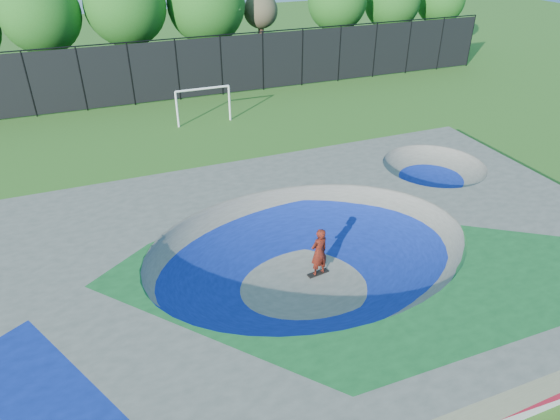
{
  "coord_description": "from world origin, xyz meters",
  "views": [
    {
      "loc": [
        -5.91,
        -12.19,
        10.74
      ],
      "look_at": [
        0.13,
        3.0,
        1.1
      ],
      "focal_mm": 32.0,
      "sensor_mm": 36.0,
      "label": 1
    }
  ],
  "objects": [
    {
      "name": "ground",
      "position": [
        0.0,
        0.0,
        0.0
      ],
      "size": [
        120.0,
        120.0,
        0.0
      ],
      "primitive_type": "plane",
      "color": "#2D611B",
      "rests_on": "ground"
    },
    {
      "name": "skate_deck",
      "position": [
        0.0,
        0.0,
        0.75
      ],
      "size": [
        22.0,
        14.0,
        1.5
      ],
      "primitive_type": "cube",
      "color": "gray",
      "rests_on": "ground"
    },
    {
      "name": "skater",
      "position": [
        0.43,
        0.17,
        0.92
      ],
      "size": [
        0.75,
        0.58,
        1.84
      ],
      "primitive_type": "imported",
      "rotation": [
        0.0,
        0.0,
        3.37
      ],
      "color": "#AA230D",
      "rests_on": "ground"
    },
    {
      "name": "skateboard",
      "position": [
        0.43,
        0.17,
        0.03
      ],
      "size": [
        0.8,
        0.32,
        0.05
      ],
      "primitive_type": "cube",
      "rotation": [
        0.0,
        0.0,
        0.13
      ],
      "color": "black",
      "rests_on": "ground"
    },
    {
      "name": "soccer_goal",
      "position": [
        0.43,
        15.96,
        1.51
      ],
      "size": [
        3.29,
        0.12,
        2.17
      ],
      "color": "white",
      "rests_on": "ground"
    },
    {
      "name": "fence",
      "position": [
        0.0,
        21.0,
        2.1
      ],
      "size": [
        48.09,
        0.09,
        4.04
      ],
      "color": "black",
      "rests_on": "ground"
    },
    {
      "name": "treeline",
      "position": [
        -1.05,
        25.81,
        5.02
      ],
      "size": [
        53.23,
        6.3,
        8.3
      ],
      "color": "#4B3425",
      "rests_on": "ground"
    }
  ]
}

